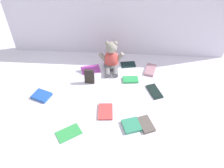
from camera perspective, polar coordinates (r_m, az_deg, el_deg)
name	(u,v)px	position (r m, az deg, el deg)	size (l,w,h in m)	color
ground_plane	(114,85)	(1.59, 0.61, -0.20)	(3.20, 3.20, 0.00)	silver
backdrop_drape	(118,21)	(1.75, 1.46, 15.54)	(1.69, 0.03, 0.56)	silver
teddy_bear	(111,59)	(1.67, -0.15, 6.28)	(0.19, 0.17, 0.23)	#D84C47
book_case_0	(105,112)	(1.41, -1.66, -6.91)	(0.09, 0.13, 0.01)	#D04142
book_case_1	(130,80)	(1.62, 4.65, 1.10)	(0.07, 0.11, 0.01)	green
book_case_2	(128,64)	(1.76, 4.08, 4.93)	(0.07, 0.11, 0.01)	black
book_case_3	(91,69)	(1.72, -5.36, 3.66)	(0.10, 0.14, 0.01)	#993496
book_case_4	(69,133)	(1.34, -10.81, -11.93)	(0.08, 0.14, 0.01)	green
book_case_5	(146,124)	(1.36, 8.49, -9.95)	(0.07, 0.12, 0.02)	#594F4A
book_case_6	(154,91)	(1.56, 10.58, -1.85)	(0.07, 0.14, 0.01)	black
book_case_7	(150,70)	(1.72, 9.57, 3.53)	(0.07, 0.13, 0.02)	#A4717F
book_case_8	(42,96)	(1.57, -17.24, -2.81)	(0.09, 0.11, 0.02)	#2251B4
book_case_9	(89,77)	(1.58, -5.68, 1.85)	(0.07, 0.02, 0.10)	#29231E
book_case_10	(131,125)	(1.35, 4.89, -10.31)	(0.10, 0.10, 0.02)	#328967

